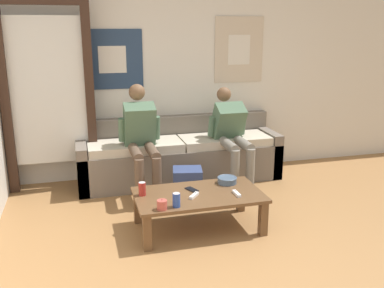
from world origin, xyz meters
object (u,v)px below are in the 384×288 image
drink_can_red (142,189)px  coffee_table (198,199)px  backpack (187,186)px  ceramic_bowl (227,180)px  couch (180,157)px  person_seated_teen (232,133)px  drink_can_blue (176,200)px  cell_phone (192,189)px  game_controller_near_left (237,194)px  pillar_candle (162,205)px  game_controller_near_right (194,195)px  person_seated_adult (141,137)px

drink_can_red → coffee_table: bearing=-10.4°
backpack → ceramic_bowl: bearing=-59.2°
couch → person_seated_teen: size_ratio=2.16×
couch → drink_can_blue: bearing=-104.6°
drink_can_red → cell_phone: drink_can_red is taller
ceramic_bowl → cell_phone: bearing=-167.6°
coffee_table → couch: bearing=83.8°
game_controller_near_left → cell_phone: game_controller_near_left is taller
backpack → pillar_candle: size_ratio=3.89×
coffee_table → backpack: backpack is taller
ceramic_bowl → game_controller_near_right: ceramic_bowl is taller
pillar_candle → couch: bearing=71.4°
ceramic_bowl → backpack: bearing=120.8°
person_seated_adult → backpack: size_ratio=3.32×
person_seated_adult → cell_phone: bearing=-70.0°
pillar_candle → drink_can_blue: (0.13, 0.02, 0.02)m
coffee_table → game_controller_near_right: size_ratio=8.88×
person_seated_adult → cell_phone: person_seated_adult is taller
person_seated_adult → cell_phone: size_ratio=8.03×
pillar_candle → drink_can_red: (-0.11, 0.35, 0.02)m
backpack → pillar_candle: bearing=-116.6°
couch → drink_can_blue: couch is taller
couch → drink_can_red: bearing=-117.5°
ceramic_bowl → person_seated_adult: bearing=131.1°
cell_phone → pillar_candle: bearing=-134.5°
coffee_table → cell_phone: 0.12m
backpack → drink_can_blue: bearing=-110.2°
coffee_table → person_seated_teen: (0.69, 1.03, 0.33)m
drink_can_red → ceramic_bowl: bearing=6.0°
coffee_table → ceramic_bowl: (0.34, 0.18, 0.09)m
couch → cell_phone: 1.26m
coffee_table → drink_can_red: size_ratio=9.42×
couch → game_controller_near_right: size_ratio=18.52×
couch → ceramic_bowl: couch is taller
person_seated_teen → pillar_candle: bearing=-130.2°
pillar_candle → cell_phone: size_ratio=0.62×
backpack → cell_phone: size_ratio=2.42×
game_controller_near_left → game_controller_near_right: 0.39m
pillar_candle → game_controller_near_left: bearing=10.9°
drink_can_blue → game_controller_near_right: size_ratio=0.94×
pillar_candle → cell_phone: bearing=45.5°
pillar_candle → drink_can_red: drink_can_red is taller
pillar_candle → game_controller_near_right: bearing=30.5°
backpack → cell_phone: backpack is taller
person_seated_teen → game_controller_near_right: bearing=-124.7°
person_seated_adult → drink_can_blue: size_ratio=9.78×
couch → person_seated_adult: (-0.51, -0.35, 0.37)m
person_seated_adult → ceramic_bowl: bearing=-48.9°
coffee_table → pillar_candle: (-0.39, -0.26, 0.09)m
cell_phone → drink_can_red: bearing=-179.3°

